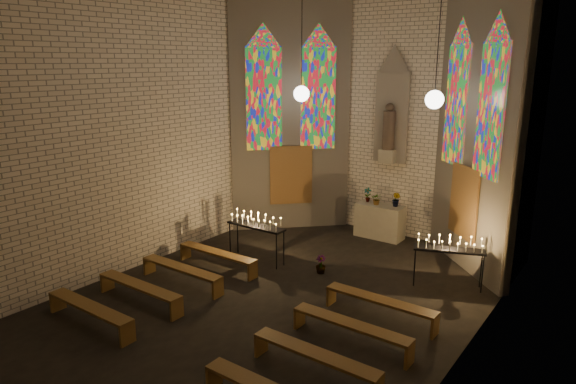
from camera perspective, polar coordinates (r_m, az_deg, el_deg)
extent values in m
plane|color=black|center=(11.25, -2.58, -12.52)|extent=(12.00, 12.00, 0.00)
cube|color=beige|center=(15.27, 11.56, 8.12)|extent=(8.00, 0.02, 7.00)
cube|color=beige|center=(13.02, -16.78, 6.77)|extent=(0.02, 12.00, 7.00)
cube|color=beige|center=(8.30, 19.33, 2.57)|extent=(0.02, 12.00, 7.00)
cube|color=beige|center=(15.56, 0.25, 8.51)|extent=(2.72, 2.72, 7.00)
cube|color=beige|center=(13.16, 20.24, 6.57)|extent=(2.72, 2.72, 7.00)
cube|color=#4C3F8C|center=(15.25, -2.70, 10.27)|extent=(0.78, 0.78, 3.00)
cube|color=#4C3F8C|center=(15.52, 3.35, 10.33)|extent=(0.78, 0.78, 3.00)
cube|color=#4C3F8C|center=(13.74, 18.19, 9.13)|extent=(0.78, 0.78, 3.00)
cube|color=#4C3F8C|center=(12.33, 21.60, 8.33)|extent=(0.78, 0.78, 3.00)
cube|color=brown|center=(15.68, 0.35, 1.90)|extent=(0.95, 0.95, 1.80)
cube|color=brown|center=(13.41, 18.94, -1.05)|extent=(0.95, 0.95, 1.80)
cube|color=gray|center=(15.19, 11.43, 8.09)|extent=(1.00, 0.12, 2.60)
cone|color=gray|center=(15.11, 11.75, 14.32)|extent=(1.00, 1.00, 0.80)
cube|color=#ACA48C|center=(15.22, 11.00, 3.94)|extent=(0.45, 0.30, 0.40)
cylinder|color=#504136|center=(15.11, 11.14, 6.74)|extent=(0.36, 0.36, 1.10)
sphere|color=#504136|center=(15.04, 11.26, 9.19)|extent=(0.26, 0.26, 0.26)
sphere|color=white|center=(14.49, 1.51, 10.86)|extent=(0.44, 0.44, 0.44)
cylinder|color=black|center=(14.47, 1.55, 16.40)|extent=(0.02, 0.02, 2.80)
sphere|color=white|center=(12.74, 15.96, 9.84)|extent=(0.44, 0.44, 0.44)
cylinder|color=black|center=(12.72, 16.41, 16.13)|extent=(0.02, 0.02, 2.80)
cube|color=#ACA48C|center=(15.38, 10.14, -3.21)|extent=(1.40, 0.60, 1.00)
imported|color=#4C723F|center=(15.46, 8.83, -0.30)|extent=(0.25, 0.18, 0.43)
imported|color=#4C723F|center=(15.20, 9.85, -0.77)|extent=(0.39, 0.37, 0.35)
imported|color=#4C723F|center=(15.08, 11.95, -0.81)|extent=(0.29, 0.26, 0.44)
imported|color=#4C723F|center=(12.77, 3.65, -8.04)|extent=(0.31, 0.31, 0.45)
cube|color=black|center=(13.28, -3.58, -3.80)|extent=(1.65, 0.40, 0.05)
cylinder|color=black|center=(13.81, -6.46, -5.28)|extent=(0.03, 0.03, 0.93)
cylinder|color=black|center=(12.88, -1.29, -6.65)|extent=(0.03, 0.03, 0.93)
cylinder|color=black|center=(14.03, -5.62, -4.94)|extent=(0.03, 0.03, 0.93)
cylinder|color=black|center=(13.11, -0.48, -6.26)|extent=(0.03, 0.03, 0.93)
cube|color=black|center=(12.33, 17.48, -6.13)|extent=(1.61, 0.93, 0.05)
cylinder|color=black|center=(12.32, 13.88, -8.19)|extent=(0.03, 0.03, 0.89)
cylinder|color=black|center=(12.43, 20.79, -8.55)|extent=(0.03, 0.03, 0.89)
cylinder|color=black|center=(12.60, 13.90, -7.69)|extent=(0.03, 0.03, 0.89)
cylinder|color=black|center=(12.70, 20.65, -8.04)|extent=(0.03, 0.03, 0.89)
cube|color=brown|center=(13.06, -7.87, -6.68)|extent=(2.35, 0.34, 0.06)
cube|color=brown|center=(13.91, -11.30, -6.44)|extent=(0.06, 0.33, 0.42)
cube|color=brown|center=(12.43, -3.95, -8.75)|extent=(0.06, 0.33, 0.42)
cube|color=brown|center=(10.69, 10.22, -11.72)|extent=(2.35, 0.34, 0.06)
cube|color=brown|center=(11.27, 4.83, -11.31)|extent=(0.06, 0.33, 0.42)
cube|color=brown|center=(10.40, 16.02, -14.16)|extent=(0.06, 0.33, 0.42)
cube|color=brown|center=(12.29, -11.77, -8.23)|extent=(2.35, 0.34, 0.06)
cube|color=brown|center=(13.19, -15.15, -7.84)|extent=(0.06, 0.33, 0.42)
cube|color=brown|center=(11.62, -7.80, -10.57)|extent=(0.06, 0.33, 0.42)
cube|color=brown|center=(9.73, 7.02, -14.35)|extent=(2.35, 0.34, 0.06)
cube|color=brown|center=(10.36, 1.29, -13.67)|extent=(0.06, 0.33, 0.42)
cube|color=brown|center=(9.42, 13.36, -17.20)|extent=(0.06, 0.33, 0.42)
cube|color=brown|center=(11.60, -16.20, -9.94)|extent=(2.35, 0.34, 0.06)
cube|color=brown|center=(12.54, -19.44, -9.36)|extent=(0.06, 0.33, 0.42)
cube|color=brown|center=(10.88, -12.26, -12.59)|extent=(0.06, 0.33, 0.42)
cube|color=brown|center=(8.84, 3.05, -17.47)|extent=(2.35, 0.34, 0.06)
cube|color=brown|center=(9.53, -3.00, -16.41)|extent=(0.06, 0.33, 0.42)
cube|color=brown|center=(10.99, -21.20, -11.77)|extent=(2.35, 0.34, 0.06)
cube|color=brown|center=(11.98, -24.20, -10.97)|extent=(0.06, 0.33, 0.42)
cube|color=brown|center=(10.22, -17.41, -14.80)|extent=(0.06, 0.33, 0.42)
cube|color=brown|center=(8.77, -8.22, -19.52)|extent=(0.06, 0.33, 0.42)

